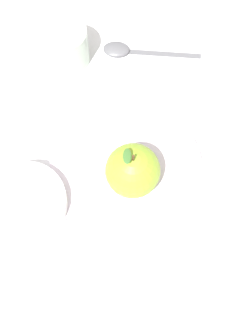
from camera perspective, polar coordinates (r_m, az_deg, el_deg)
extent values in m
plane|color=silver|center=(0.78, 1.31, 1.89)|extent=(2.40, 2.40, 0.00)
cylinder|color=silver|center=(0.76, 0.00, -0.29)|extent=(0.25, 0.25, 0.02)
torus|color=silver|center=(0.75, 0.00, -0.12)|extent=(0.25, 0.25, 0.01)
sphere|color=#8CB22D|center=(0.70, 0.95, -0.34)|extent=(0.08, 0.08, 0.08)
cylinder|color=#4C3319|center=(0.66, 1.01, 1.19)|extent=(0.00, 0.00, 0.02)
ellipsoid|color=#386628|center=(0.65, 0.15, 1.46)|extent=(0.01, 0.03, 0.00)
cylinder|color=white|center=(0.74, -12.07, -4.39)|extent=(0.13, 0.13, 0.04)
torus|color=white|center=(0.72, -12.33, -3.98)|extent=(0.13, 0.13, 0.01)
cylinder|color=#BBBBBD|center=(0.73, -12.30, -4.03)|extent=(0.10, 0.10, 0.01)
cylinder|color=#B2C6B2|center=(0.85, -7.25, 14.53)|extent=(0.08, 0.08, 0.08)
torus|color=#B2C6B2|center=(0.82, -7.55, 16.01)|extent=(0.08, 0.08, 0.01)
cylinder|color=gray|center=(0.82, -7.54, 15.97)|extent=(0.06, 0.06, 0.01)
cube|color=silver|center=(0.85, 1.68, 11.66)|extent=(0.12, 0.02, 0.00)
cube|color=silver|center=(0.85, 8.66, 10.98)|extent=(0.09, 0.02, 0.01)
ellipsoid|color=#59595E|center=(0.88, -1.18, 14.24)|extent=(0.05, 0.04, 0.01)
cube|color=#59595E|center=(0.88, 4.80, 13.69)|extent=(0.13, 0.02, 0.01)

